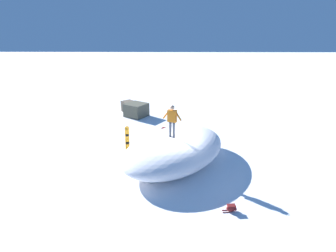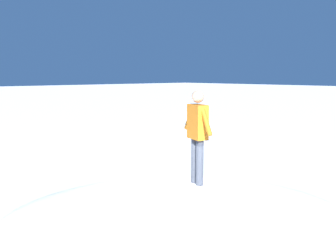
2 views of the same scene
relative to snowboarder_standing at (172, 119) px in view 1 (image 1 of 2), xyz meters
The scene contains 7 objects.
ground 2.79m from the snowboarder_standing, 64.70° to the right, with size 240.00×240.00×0.00m, color white.
snow_mound 1.93m from the snowboarder_standing, 27.53° to the right, with size 6.94×4.46×1.75m, color white.
snowboarder_standing is the anchor object (origin of this frame).
snowboard_primary_upright 3.89m from the snowboarder_standing, 56.63° to the left, with size 0.27×0.32×1.66m.
backpack_near 5.15m from the snowboarder_standing, 145.92° to the right, with size 0.27×0.61×0.32m.
backpack_far 5.40m from the snowboarder_standing, ahead, with size 0.54×0.63×0.44m.
rock_outcrop 10.14m from the snowboarder_standing, 21.30° to the left, with size 3.42×2.95×1.20m.
Camera 1 is at (-11.56, 0.18, 6.69)m, focal length 24.76 mm.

